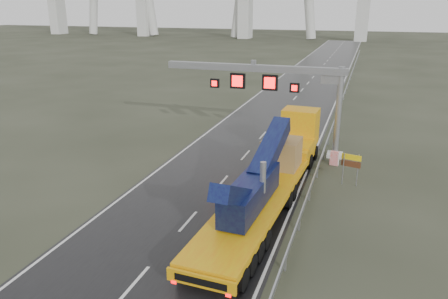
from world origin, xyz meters
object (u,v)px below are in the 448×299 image
(exit_sign_pair, at_px, (351,164))
(striped_barrier, at_px, (334,158))
(heavy_haul_truck, at_px, (276,165))
(sign_gantry, at_px, (279,84))

(exit_sign_pair, bearing_deg, striped_barrier, 122.82)
(heavy_haul_truck, height_order, striped_barrier, heavy_haul_truck)
(exit_sign_pair, height_order, striped_barrier, exit_sign_pair)
(sign_gantry, height_order, striped_barrier, sign_gantry)
(sign_gantry, distance_m, heavy_haul_truck, 9.27)
(sign_gantry, xyz_separation_m, heavy_haul_truck, (1.69, -8.30, -3.76))
(exit_sign_pair, bearing_deg, sign_gantry, 151.03)
(sign_gantry, bearing_deg, heavy_haul_truck, -78.51)
(exit_sign_pair, bearing_deg, heavy_haul_truck, -136.73)
(heavy_haul_truck, relative_size, exit_sign_pair, 9.12)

